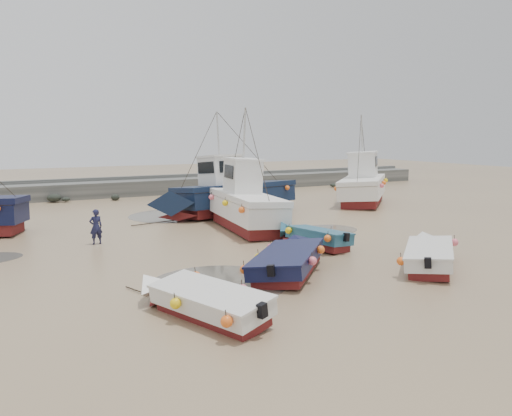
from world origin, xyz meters
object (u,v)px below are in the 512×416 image
at_px(dinghy_2, 312,234).
at_px(dinghy_3, 431,252).
at_px(cabin_boat_1, 242,202).
at_px(person, 97,244).
at_px(cabin_boat_3, 364,184).
at_px(dinghy_0, 203,296).
at_px(cabin_boat_2, 228,193).
at_px(dinghy_1, 291,257).

height_order(dinghy_2, dinghy_3, same).
distance_m(cabin_boat_1, person, 7.62).
height_order(dinghy_2, cabin_boat_3, cabin_boat_3).
height_order(dinghy_3, person, dinghy_3).
distance_m(dinghy_0, person, 10.59).
bearing_deg(cabin_boat_3, dinghy_0, -94.32).
distance_m(dinghy_2, dinghy_3, 5.17).
distance_m(cabin_boat_3, person, 20.09).
xyz_separation_m(cabin_boat_1, cabin_boat_3, (11.97, 4.44, -0.00)).
bearing_deg(cabin_boat_2, dinghy_0, 141.79).
xyz_separation_m(dinghy_2, cabin_boat_3, (11.29, 9.85, 0.79)).
distance_m(dinghy_3, cabin_boat_3, 17.24).
distance_m(dinghy_2, person, 9.63).
xyz_separation_m(dinghy_2, person, (-8.18, 5.05, -0.57)).
xyz_separation_m(dinghy_2, dinghy_3, (2.11, -4.72, -0.03)).
relative_size(dinghy_3, cabin_boat_1, 0.55).
relative_size(dinghy_3, person, 3.31).
bearing_deg(dinghy_0, cabin_boat_3, 19.46).
bearing_deg(cabin_boat_3, cabin_boat_1, -113.43).
bearing_deg(cabin_boat_1, cabin_boat_3, 27.49).
bearing_deg(dinghy_0, dinghy_1, 10.22).
bearing_deg(cabin_boat_3, person, -119.92).
bearing_deg(dinghy_2, cabin_boat_3, 28.07).
height_order(dinghy_3, cabin_boat_1, cabin_boat_1).
bearing_deg(dinghy_0, person, 74.48).
bearing_deg(dinghy_1, cabin_boat_2, 119.56).
xyz_separation_m(dinghy_2, cabin_boat_2, (0.51, 9.72, 0.75)).
relative_size(dinghy_0, person, 3.60).
xyz_separation_m(dinghy_1, person, (-5.29, 7.94, -0.54)).
distance_m(dinghy_2, cabin_boat_2, 9.76).
distance_m(cabin_boat_1, cabin_boat_3, 12.77).
xyz_separation_m(dinghy_1, cabin_boat_2, (3.39, 12.61, 0.78)).
distance_m(dinghy_0, dinghy_3, 9.49).
distance_m(dinghy_0, dinghy_2, 9.18).
relative_size(dinghy_2, dinghy_3, 0.95).
bearing_deg(cabin_boat_3, dinghy_1, -91.82).
distance_m(dinghy_0, dinghy_1, 5.17).
bearing_deg(person, dinghy_2, 141.40).
relative_size(cabin_boat_1, cabin_boat_3, 1.22).
height_order(dinghy_0, cabin_boat_1, cabin_boat_1).
xyz_separation_m(dinghy_0, dinghy_3, (9.46, 0.77, -0.01)).
xyz_separation_m(cabin_boat_1, cabin_boat_2, (1.20, 4.31, -0.05)).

